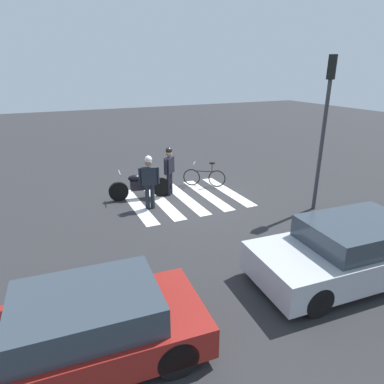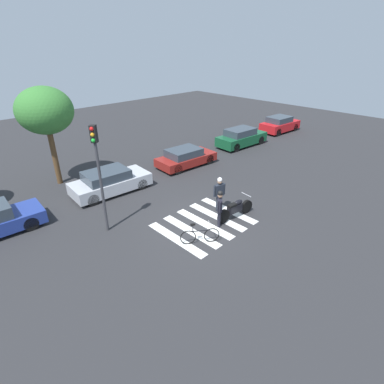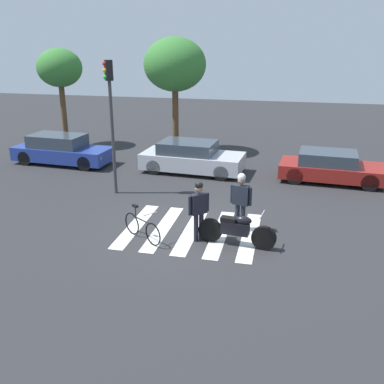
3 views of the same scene
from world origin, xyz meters
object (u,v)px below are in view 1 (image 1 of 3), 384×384
car_silver_sedan (350,251)px  officer_on_foot (149,178)px  car_maroon_wagon (79,330)px  officer_by_motorcycle (169,168)px  police_motorcycle (140,186)px  leaning_bicycle (204,177)px  traffic_light_pole (326,112)px

car_silver_sedan → officer_on_foot: bearing=-63.7°
car_maroon_wagon → officer_on_foot: bearing=-118.2°
officer_by_motorcycle → car_silver_sedan: (-1.74, 6.70, -0.41)m
police_motorcycle → leaning_bicycle: bearing=-175.0°
officer_by_motorcycle → police_motorcycle: bearing=-4.1°
officer_by_motorcycle → car_maroon_wagon: (4.13, 6.63, -0.45)m
officer_by_motorcycle → traffic_light_pole: size_ratio=0.37×
leaning_bicycle → car_maroon_wagon: size_ratio=0.33×
police_motorcycle → leaning_bicycle: 2.75m
police_motorcycle → car_maroon_wagon: size_ratio=0.52×
car_silver_sedan → leaning_bicycle: bearing=-89.1°
car_maroon_wagon → car_silver_sedan: bearing=179.4°
police_motorcycle → officer_by_motorcycle: officer_by_motorcycle is taller
officer_on_foot → traffic_light_pole: (-5.04, 2.37, 2.16)m
officer_on_foot → car_silver_sedan: 6.41m
traffic_light_pole → officer_on_foot: bearing=-25.2°
officer_by_motorcycle → car_silver_sedan: 6.93m
officer_by_motorcycle → traffic_light_pole: traffic_light_pole is taller
officer_by_motorcycle → car_maroon_wagon: size_ratio=0.42×
car_maroon_wagon → traffic_light_pole: traffic_light_pole is taller
officer_by_motorcycle → car_silver_sedan: officer_by_motorcycle is taller
officer_on_foot → traffic_light_pole: 5.97m
leaning_bicycle → officer_on_foot: bearing=25.3°
traffic_light_pole → police_motorcycle: bearing=-34.0°
officer_by_motorcycle → car_silver_sedan: bearing=104.6°
leaning_bicycle → car_silver_sedan: 7.02m
officer_by_motorcycle → traffic_light_pole: 5.61m
officer_on_foot → officer_by_motorcycle: officer_on_foot is taller
leaning_bicycle → car_maroon_wagon: 9.03m
car_silver_sedan → traffic_light_pole: (-2.21, -3.36, 2.58)m
police_motorcycle → leaning_bicycle: size_ratio=1.58×
leaning_bicycle → officer_on_foot: officer_on_foot is taller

